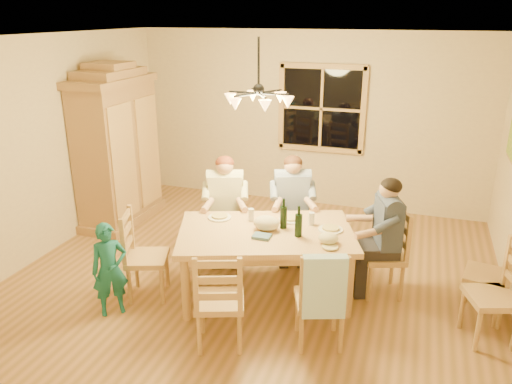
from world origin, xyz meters
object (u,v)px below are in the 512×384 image
(chair_near_left, at_px, (220,315))
(child, at_px, (110,269))
(chair_end_right, at_px, (382,268))
(chair_far_left, at_px, (226,236))
(chair_spare_front, at_px, (489,311))
(dining_table, at_px, (266,239))
(chair_near_right, at_px, (319,314))
(adult_plaid_man, at_px, (292,195))
(adult_slate_man, at_px, (386,223))
(chair_far_right, at_px, (291,235))
(chair_end_left, at_px, (148,270))
(armoire, at_px, (118,151))
(wine_bottle_b, at_px, (299,221))
(adult_woman, at_px, (225,196))
(chair_spare_back, at_px, (485,289))
(chandelier, at_px, (259,98))
(wine_bottle_a, at_px, (284,214))

(chair_near_left, distance_m, child, 1.27)
(chair_end_right, distance_m, child, 2.88)
(chair_far_left, height_order, chair_spare_front, same)
(dining_table, xyz_separation_m, chair_near_right, (0.72, -0.66, -0.36))
(adult_plaid_man, bearing_deg, dining_table, 67.62)
(child, bearing_deg, adult_slate_man, -16.55)
(chair_far_right, bearing_deg, chair_end_left, 27.98)
(armoire, xyz_separation_m, chair_end_left, (1.45, -1.77, -0.75))
(chair_end_left, xyz_separation_m, wine_bottle_b, (1.55, 0.41, 0.62))
(adult_woman, distance_m, chair_spare_back, 3.02)
(armoire, distance_m, child, 2.58)
(armoire, relative_size, wine_bottle_b, 6.97)
(armoire, xyz_separation_m, wine_bottle_b, (3.00, -1.36, -0.13))
(chair_near_left, height_order, chair_spare_front, same)
(adult_plaid_man, distance_m, child, 2.30)
(chandelier, distance_m, chair_spare_back, 3.03)
(chair_end_right, height_order, chair_spare_back, same)
(adult_slate_man, bearing_deg, child, 96.38)
(chandelier, bearing_deg, chair_spare_front, -12.51)
(armoire, bearing_deg, chair_spare_back, -11.94)
(chair_near_right, distance_m, chair_end_left, 1.93)
(chair_far_left, bearing_deg, adult_slate_man, 153.43)
(wine_bottle_a, bearing_deg, chair_end_right, 16.02)
(armoire, distance_m, wine_bottle_a, 3.05)
(chair_near_right, xyz_separation_m, child, (-2.11, -0.18, 0.19))
(chair_near_right, bearing_deg, child, 165.08)
(adult_woman, relative_size, wine_bottle_a, 2.65)
(armoire, distance_m, adult_plaid_man, 2.73)
(chandelier, height_order, wine_bottle_a, chandelier)
(chair_far_left, distance_m, adult_plaid_man, 0.98)
(chair_far_left, bearing_deg, chair_end_left, 46.74)
(chair_spare_back, bearing_deg, chair_end_left, 112.43)
(chair_far_right, xyz_separation_m, chair_near_left, (-0.18, -1.90, 0.00))
(chair_end_left, height_order, chair_end_right, same)
(chair_near_right, height_order, chair_spare_front, same)
(adult_plaid_man, relative_size, wine_bottle_b, 2.65)
(chair_far_right, bearing_deg, chair_spare_front, 134.53)
(chair_end_left, bearing_deg, chair_far_left, 136.74)
(chandelier, relative_size, child, 0.78)
(chair_near_left, distance_m, adult_woman, 1.81)
(dining_table, height_order, child, child)
(armoire, relative_size, chair_spare_back, 2.32)
(dining_table, xyz_separation_m, wine_bottle_b, (0.35, -0.02, 0.27))
(chair_far_left, relative_size, wine_bottle_a, 3.00)
(chair_near_left, xyz_separation_m, chair_spare_front, (2.36, 0.86, 0.00))
(chandelier, distance_m, chair_spare_front, 3.07)
(chair_end_right, relative_size, wine_bottle_a, 3.00)
(dining_table, distance_m, wine_bottle_b, 0.44)
(chair_near_right, distance_m, adult_woman, 2.03)
(adult_plaid_man, xyz_separation_m, child, (-1.43, -1.77, -0.35))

